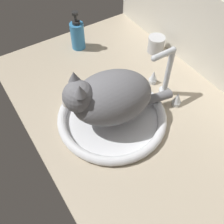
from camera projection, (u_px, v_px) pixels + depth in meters
countertop at (139, 122)px, 92.30cm from camera, size 121.28×69.54×3.00cm
backsplash_wall at (223, 53)px, 92.95cm from camera, size 121.28×2.40×33.36cm
sink_basin at (112, 117)px, 90.13cm from camera, size 37.76×37.76×3.06cm
faucet at (166, 77)px, 92.57cm from camera, size 16.91×10.84×21.11cm
cat at (107, 98)px, 81.75cm from camera, size 23.38×37.91×19.89cm
soap_pump_bottle at (78, 35)px, 112.33cm from camera, size 5.99×5.99×17.05cm
metal_jar at (156, 44)px, 112.64cm from camera, size 7.19×7.19×7.14cm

